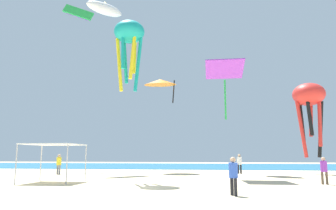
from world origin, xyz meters
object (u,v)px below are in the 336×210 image
object	(u,v)px
person_leftmost	(59,162)
kite_octopus_red	(309,98)
kite_inflatable_white	(105,9)
person_near_tent	(233,173)
person_rightmost	(239,162)
person_central	(324,168)
kite_parafoil_green	(78,13)
canopy_tent	(54,146)
kite_diamond_purple	(225,72)
kite_delta_orange	(160,82)
kite_octopus_teal	(129,35)

from	to	relation	value
person_leftmost	kite_octopus_red	distance (m)	23.64
kite_octopus_red	kite_inflatable_white	bearing A→B (deg)	106.75
person_near_tent	kite_octopus_red	bearing A→B (deg)	125.08
person_rightmost	kite_inflatable_white	distance (m)	21.68
person_central	kite_parafoil_green	world-z (taller)	kite_parafoil_green
canopy_tent	kite_diamond_purple	size ratio (longest dim) A/B	0.76
person_near_tent	person_rightmost	xyz separation A→B (m)	(1.69, 15.90, 0.08)
person_leftmost	kite_delta_orange	world-z (taller)	kite_delta_orange
person_leftmost	kite_octopus_teal	bearing A→B (deg)	171.34
person_rightmost	kite_diamond_purple	bearing A→B (deg)	-142.18
person_near_tent	kite_inflatable_white	distance (m)	27.12
person_rightmost	kite_parafoil_green	xyz separation A→B (m)	(-18.91, 6.15, 18.53)
person_near_tent	person_rightmost	world-z (taller)	person_rightmost
kite_octopus_red	kite_diamond_purple	distance (m)	10.31
kite_diamond_purple	kite_parafoil_green	size ratio (longest dim) A/B	1.10
kite_octopus_red	canopy_tent	bearing A→B (deg)	140.04
kite_parafoil_green	kite_delta_orange	bearing A→B (deg)	-25.37
person_central	person_rightmost	xyz separation A→B (m)	(-3.96, 10.02, 0.11)
person_near_tent	kite_delta_orange	size ratio (longest dim) A/B	0.44
canopy_tent	kite_parafoil_green	distance (m)	24.91
kite_octopus_red	kite_parafoil_green	distance (m)	29.04
person_near_tent	kite_octopus_red	size ratio (longest dim) A/B	0.23
person_rightmost	kite_octopus_red	distance (m)	8.90
canopy_tent	kite_delta_orange	size ratio (longest dim) A/B	0.89
person_leftmost	person_central	distance (m)	21.14
person_leftmost	kite_delta_orange	distance (m)	12.67
kite_octopus_teal	kite_delta_orange	bearing A→B (deg)	-159.55
canopy_tent	person_leftmost	distance (m)	8.47
kite_parafoil_green	kite_delta_orange	size ratio (longest dim) A/B	1.07
person_central	kite_diamond_purple	bearing A→B (deg)	126.68
kite_parafoil_green	kite_octopus_teal	bearing A→B (deg)	-59.68
person_rightmost	kite_inflatable_white	bearing A→B (deg)	134.66
person_near_tent	kite_delta_orange	xyz separation A→B (m)	(-5.98, 17.90, 8.27)
person_central	kite_octopus_teal	world-z (taller)	kite_octopus_teal
person_leftmost	kite_diamond_purple	distance (m)	16.40
kite_octopus_teal	kite_octopus_red	bearing A→B (deg)	145.98
person_rightmost	kite_diamond_purple	world-z (taller)	kite_diamond_purple
person_central	kite_octopus_red	world-z (taller)	kite_octopus_red
person_central	kite_parafoil_green	bearing A→B (deg)	130.07
person_leftmost	kite_diamond_purple	world-z (taller)	kite_diamond_purple
person_rightmost	kite_delta_orange	size ratio (longest dim) A/B	0.48
kite_inflatable_white	kite_parafoil_green	world-z (taller)	kite_parafoil_green
person_central	kite_inflatable_white	distance (m)	27.07
person_near_tent	kite_octopus_teal	world-z (taller)	kite_octopus_teal
person_near_tent	kite_octopus_red	xyz separation A→B (m)	(8.33, 16.52, 5.97)
canopy_tent	kite_delta_orange	world-z (taller)	kite_delta_orange
person_leftmost	kite_inflatable_white	bearing A→B (deg)	-85.63
canopy_tent	kite_octopus_red	size ratio (longest dim) A/B	0.48
kite_inflatable_white	kite_octopus_teal	distance (m)	14.11
person_leftmost	kite_diamond_purple	bearing A→B (deg)	-162.01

